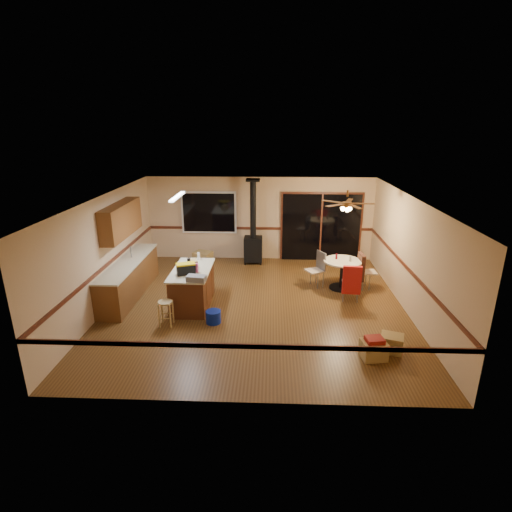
# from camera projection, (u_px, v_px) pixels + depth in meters

# --- Properties ---
(floor) EXTENTS (7.00, 7.00, 0.00)m
(floor) POSITION_uv_depth(u_px,v_px,m) (255.00, 305.00, 9.57)
(floor) COLOR #563618
(floor) RESTS_ON ground
(ceiling) EXTENTS (7.00, 7.00, 0.00)m
(ceiling) POSITION_uv_depth(u_px,v_px,m) (255.00, 198.00, 8.74)
(ceiling) COLOR silver
(ceiling) RESTS_ON ground
(wall_back) EXTENTS (7.00, 0.00, 7.00)m
(wall_back) POSITION_uv_depth(u_px,v_px,m) (260.00, 219.00, 12.47)
(wall_back) COLOR tan
(wall_back) RESTS_ON ground
(wall_front) EXTENTS (7.00, 0.00, 7.00)m
(wall_front) POSITION_uv_depth(u_px,v_px,m) (245.00, 329.00, 5.84)
(wall_front) COLOR tan
(wall_front) RESTS_ON ground
(wall_left) EXTENTS (0.00, 7.00, 7.00)m
(wall_left) POSITION_uv_depth(u_px,v_px,m) (106.00, 252.00, 9.29)
(wall_left) COLOR tan
(wall_left) RESTS_ON ground
(wall_right) EXTENTS (0.00, 7.00, 7.00)m
(wall_right) POSITION_uv_depth(u_px,v_px,m) (410.00, 256.00, 9.02)
(wall_right) COLOR tan
(wall_right) RESTS_ON ground
(chair_rail) EXTENTS (7.00, 7.00, 0.08)m
(chair_rail) POSITION_uv_depth(u_px,v_px,m) (255.00, 266.00, 9.25)
(chair_rail) COLOR #4C2013
(chair_rail) RESTS_ON ground
(window) EXTENTS (1.72, 0.10, 1.32)m
(window) POSITION_uv_depth(u_px,v_px,m) (209.00, 213.00, 12.42)
(window) COLOR black
(window) RESTS_ON ground
(sliding_door) EXTENTS (2.52, 0.10, 2.10)m
(sliding_door) POSITION_uv_depth(u_px,v_px,m) (321.00, 228.00, 12.43)
(sliding_door) COLOR black
(sliding_door) RESTS_ON ground
(lower_cabinets) EXTENTS (0.60, 3.00, 0.86)m
(lower_cabinets) POSITION_uv_depth(u_px,v_px,m) (129.00, 279.00, 10.03)
(lower_cabinets) COLOR brown
(lower_cabinets) RESTS_ON ground
(countertop) EXTENTS (0.64, 3.04, 0.04)m
(countertop) POSITION_uv_depth(u_px,v_px,m) (128.00, 262.00, 9.89)
(countertop) COLOR beige
(countertop) RESTS_ON lower_cabinets
(upper_cabinets) EXTENTS (0.35, 2.00, 0.80)m
(upper_cabinets) POSITION_uv_depth(u_px,v_px,m) (121.00, 220.00, 9.76)
(upper_cabinets) COLOR brown
(upper_cabinets) RESTS_ON ground
(kitchen_island) EXTENTS (0.88, 1.68, 0.90)m
(kitchen_island) POSITION_uv_depth(u_px,v_px,m) (193.00, 287.00, 9.48)
(kitchen_island) COLOR #4F2613
(kitchen_island) RESTS_ON ground
(wood_stove) EXTENTS (0.55, 0.50, 2.52)m
(wood_stove) POSITION_uv_depth(u_px,v_px,m) (253.00, 240.00, 12.23)
(wood_stove) COLOR black
(wood_stove) RESTS_ON ground
(ceiling_fan) EXTENTS (0.24, 0.24, 0.55)m
(ceiling_fan) POSITION_uv_depth(u_px,v_px,m) (347.00, 206.00, 9.85)
(ceiling_fan) COLOR brown
(ceiling_fan) RESTS_ON ceiling
(fluorescent_strip) EXTENTS (0.10, 1.20, 0.04)m
(fluorescent_strip) POSITION_uv_depth(u_px,v_px,m) (177.00, 197.00, 9.11)
(fluorescent_strip) COLOR white
(fluorescent_strip) RESTS_ON ceiling
(toolbox_grey) EXTENTS (0.43, 0.28, 0.13)m
(toolbox_grey) POSITION_uv_depth(u_px,v_px,m) (196.00, 278.00, 8.63)
(toolbox_grey) COLOR slate
(toolbox_grey) RESTS_ON kitchen_island
(toolbox_black) EXTENTS (0.45, 0.34, 0.22)m
(toolbox_black) POSITION_uv_depth(u_px,v_px,m) (186.00, 269.00, 9.02)
(toolbox_black) COLOR black
(toolbox_black) RESTS_ON kitchen_island
(toolbox_yellow_lid) EXTENTS (0.47, 0.36, 0.03)m
(toolbox_yellow_lid) POSITION_uv_depth(u_px,v_px,m) (186.00, 264.00, 8.98)
(toolbox_yellow_lid) COLOR gold
(toolbox_yellow_lid) RESTS_ON toolbox_black
(box_on_island) EXTENTS (0.28, 0.32, 0.18)m
(box_on_island) POSITION_uv_depth(u_px,v_px,m) (193.00, 264.00, 9.45)
(box_on_island) COLOR #9E8046
(box_on_island) RESTS_ON kitchen_island
(bottle_dark) EXTENTS (0.09, 0.09, 0.28)m
(bottle_dark) POSITION_uv_depth(u_px,v_px,m) (189.00, 264.00, 9.29)
(bottle_dark) COLOR black
(bottle_dark) RESTS_ON kitchen_island
(bottle_pink) EXTENTS (0.09, 0.09, 0.21)m
(bottle_pink) POSITION_uv_depth(u_px,v_px,m) (197.00, 268.00, 9.13)
(bottle_pink) COLOR #D84C8C
(bottle_pink) RESTS_ON kitchen_island
(bottle_white) EXTENTS (0.07, 0.07, 0.20)m
(bottle_white) POSITION_uv_depth(u_px,v_px,m) (199.00, 256.00, 9.94)
(bottle_white) COLOR white
(bottle_white) RESTS_ON kitchen_island
(bar_stool) EXTENTS (0.31, 0.31, 0.56)m
(bar_stool) POSITION_uv_depth(u_px,v_px,m) (166.00, 313.00, 8.56)
(bar_stool) COLOR tan
(bar_stool) RESTS_ON floor
(blue_bucket) EXTENTS (0.37, 0.37, 0.28)m
(blue_bucket) POSITION_uv_depth(u_px,v_px,m) (213.00, 317.00, 8.71)
(blue_bucket) COLOR #0B21A0
(blue_bucket) RESTS_ON floor
(dining_table) EXTENTS (0.98, 0.98, 0.78)m
(dining_table) POSITION_uv_depth(u_px,v_px,m) (342.00, 269.00, 10.39)
(dining_table) COLOR black
(dining_table) RESTS_ON ground
(glass_red) EXTENTS (0.07, 0.07, 0.15)m
(glass_red) POSITION_uv_depth(u_px,v_px,m) (336.00, 256.00, 10.38)
(glass_red) COLOR #590C14
(glass_red) RESTS_ON dining_table
(glass_cream) EXTENTS (0.07, 0.07, 0.14)m
(glass_cream) POSITION_uv_depth(u_px,v_px,m) (350.00, 259.00, 10.23)
(glass_cream) COLOR beige
(glass_cream) RESTS_ON dining_table
(chair_left) EXTENTS (0.54, 0.54, 0.51)m
(chair_left) POSITION_uv_depth(u_px,v_px,m) (318.00, 265.00, 10.53)
(chair_left) COLOR tan
(chair_left) RESTS_ON ground
(chair_near) EXTENTS (0.46, 0.50, 0.70)m
(chair_near) POSITION_uv_depth(u_px,v_px,m) (352.00, 280.00, 9.53)
(chair_near) COLOR tan
(chair_near) RESTS_ON ground
(chair_right) EXTENTS (0.48, 0.44, 0.70)m
(chair_right) POSITION_uv_depth(u_px,v_px,m) (362.00, 267.00, 10.38)
(chair_right) COLOR tan
(chair_right) RESTS_ON ground
(box_under_window) EXTENTS (0.64, 0.58, 0.42)m
(box_under_window) POSITION_uv_depth(u_px,v_px,m) (203.00, 258.00, 12.23)
(box_under_window) COLOR #9E8046
(box_under_window) RESTS_ON floor
(box_corner_a) EXTENTS (0.50, 0.44, 0.34)m
(box_corner_a) POSITION_uv_depth(u_px,v_px,m) (374.00, 350.00, 7.39)
(box_corner_a) COLOR #9E8046
(box_corner_a) RESTS_ON floor
(box_corner_b) EXTENTS (0.50, 0.47, 0.33)m
(box_corner_b) POSITION_uv_depth(u_px,v_px,m) (392.00, 343.00, 7.61)
(box_corner_b) COLOR #9E8046
(box_corner_b) RESTS_ON floor
(box_small_red) EXTENTS (0.36, 0.31, 0.08)m
(box_small_red) POSITION_uv_depth(u_px,v_px,m) (375.00, 340.00, 7.32)
(box_small_red) COLOR maroon
(box_small_red) RESTS_ON box_corner_a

